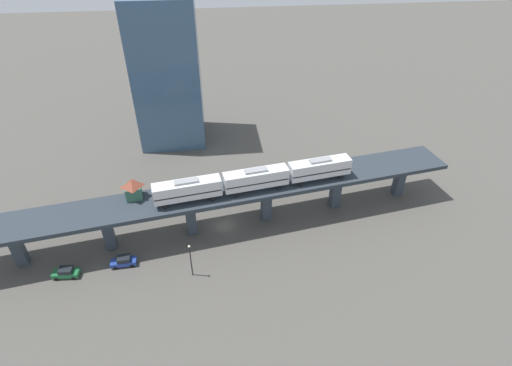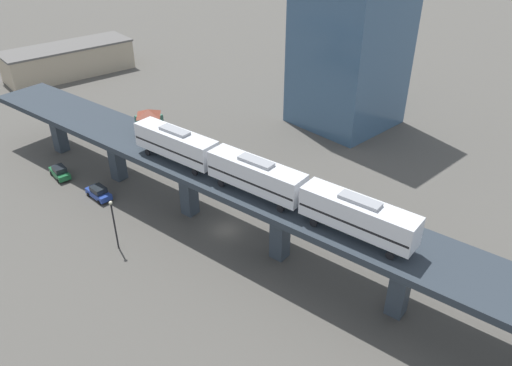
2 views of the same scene
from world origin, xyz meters
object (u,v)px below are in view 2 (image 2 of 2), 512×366
at_px(street_lamp, 114,221).
at_px(delivery_truck, 318,207).
at_px(signal_hut, 149,120).
at_px(street_car_green, 60,172).
at_px(subway_train, 256,175).
at_px(street_car_blue, 99,193).
at_px(warehouse_building, 69,60).
at_px(office_tower, 352,24).

bearing_deg(street_lamp, delivery_truck, -28.63).
bearing_deg(signal_hut, street_car_green, 130.11).
xyz_separation_m(subway_train, delivery_truck, (11.18, -0.10, -9.37)).
bearing_deg(street_car_blue, warehouse_building, 68.42).
bearing_deg(subway_train, signal_hut, 89.22).
bearing_deg(warehouse_building, office_tower, -66.92).
bearing_deg(warehouse_building, street_car_green, -117.25).
xyz_separation_m(delivery_truck, office_tower, (27.53, 17.51, 16.24)).
height_order(signal_hut, delivery_truck, signal_hut).
xyz_separation_m(subway_train, warehouse_building, (13.07, 77.56, -7.73)).
bearing_deg(office_tower, subway_train, -155.79).
height_order(street_lamp, office_tower, office_tower).
bearing_deg(street_car_blue, street_car_green, 99.18).
distance_m(street_car_blue, street_lamp, 12.97).
xyz_separation_m(signal_hut, warehouse_building, (12.77, 55.36, -6.99)).
relative_size(street_car_green, warehouse_building, 0.15).
xyz_separation_m(signal_hut, street_car_green, (-9.77, 11.59, -9.46)).
bearing_deg(signal_hut, street_car_blue, 165.06).
bearing_deg(street_car_blue, signal_hut, -14.94).
distance_m(street_car_blue, delivery_truck, 31.10).
distance_m(street_car_blue, office_tower, 50.17).
bearing_deg(delivery_truck, warehouse_building, 88.60).
relative_size(signal_hut, delivery_truck, 0.50).
xyz_separation_m(street_lamp, office_tower, (50.43, 5.00, 13.89)).
bearing_deg(street_car_blue, street_lamp, -107.47).
bearing_deg(street_lamp, signal_hut, 39.17).
bearing_deg(warehouse_building, subway_train, -99.57).
distance_m(signal_hut, street_lamp, 16.74).
distance_m(street_car_green, office_tower, 53.67).
relative_size(street_car_green, street_car_blue, 1.00).
relative_size(subway_train, delivery_truck, 5.02).
xyz_separation_m(street_lamp, warehouse_building, (24.80, 65.15, -0.70)).
height_order(subway_train, street_lamp, subway_train).
relative_size(signal_hut, street_car_blue, 0.82).
relative_size(signal_hut, street_lamp, 0.53).
bearing_deg(subway_train, warehouse_building, 80.43).
xyz_separation_m(signal_hut, office_tower, (38.41, -4.79, 7.61)).
height_order(signal_hut, street_lamp, signal_hut).
distance_m(subway_train, street_car_green, 36.54).
bearing_deg(street_car_green, street_lamp, -96.03).
bearing_deg(street_car_green, warehouse_building, 62.75).
relative_size(subway_train, warehouse_building, 1.28).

